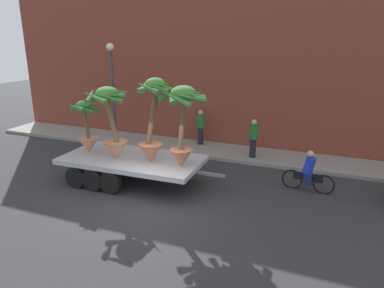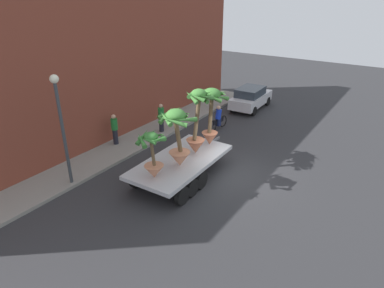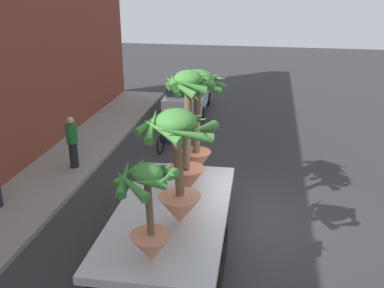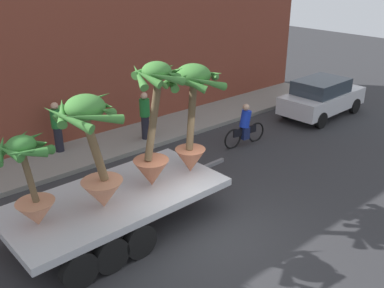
% 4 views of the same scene
% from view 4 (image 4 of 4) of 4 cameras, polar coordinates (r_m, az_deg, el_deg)
% --- Properties ---
extents(ground_plane, '(60.00, 60.00, 0.00)m').
position_cam_4_polar(ground_plane, '(10.67, 2.52, -11.63)').
color(ground_plane, '#2D2D30').
extents(sidewalk, '(24.00, 2.20, 0.15)m').
position_cam_4_polar(sidewalk, '(15.08, -13.53, -1.00)').
color(sidewalk, gray).
rests_on(sidewalk, ground).
extents(building_facade, '(24.00, 1.20, 8.30)m').
position_cam_4_polar(building_facade, '(15.49, -18.04, 14.93)').
color(building_facade, brown).
rests_on(building_facade, ground).
extents(flatbed_trailer, '(6.25, 2.68, 0.98)m').
position_cam_4_polar(flatbed_trailer, '(10.43, -10.98, -7.99)').
color(flatbed_trailer, '#B7BABF').
rests_on(flatbed_trailer, ground).
extents(potted_palm_rear, '(1.22, 1.26, 2.02)m').
position_cam_4_polar(potted_palm_rear, '(9.24, -20.56, -4.78)').
color(potted_palm_rear, tan).
rests_on(potted_palm_rear, flatbed_trailer).
extents(potted_palm_middle, '(1.29, 1.21, 3.02)m').
position_cam_4_polar(potted_palm_middle, '(10.15, -5.03, 1.93)').
color(potted_palm_middle, '#B26647').
rests_on(potted_palm_middle, flatbed_trailer).
extents(potted_palm_front, '(1.67, 1.63, 2.82)m').
position_cam_4_polar(potted_palm_front, '(10.70, 0.04, 4.63)').
color(potted_palm_front, '#B26647').
rests_on(potted_palm_front, flatbed_trailer).
extents(potted_palm_extra, '(1.65, 1.65, 2.64)m').
position_cam_4_polar(potted_palm_extra, '(9.30, -12.79, -0.94)').
color(potted_palm_extra, tan).
rests_on(potted_palm_extra, flatbed_trailer).
extents(cyclist, '(1.84, 0.38, 1.54)m').
position_cam_4_polar(cyclist, '(15.29, 7.00, 2.26)').
color(cyclist, black).
rests_on(cyclist, ground).
extents(parked_car, '(4.08, 1.92, 1.58)m').
position_cam_4_polar(parked_car, '(18.84, 16.74, 5.98)').
color(parked_car, silver).
rests_on(parked_car, ground).
extents(pedestrian_near_gate, '(0.36, 0.36, 1.71)m').
position_cam_4_polar(pedestrian_near_gate, '(14.87, -17.36, 2.27)').
color(pedestrian_near_gate, black).
rests_on(pedestrian_near_gate, sidewalk).
extents(pedestrian_far_left, '(0.36, 0.36, 1.71)m').
position_cam_4_polar(pedestrian_far_left, '(15.33, -6.23, 3.84)').
color(pedestrian_far_left, black).
rests_on(pedestrian_far_left, sidewalk).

